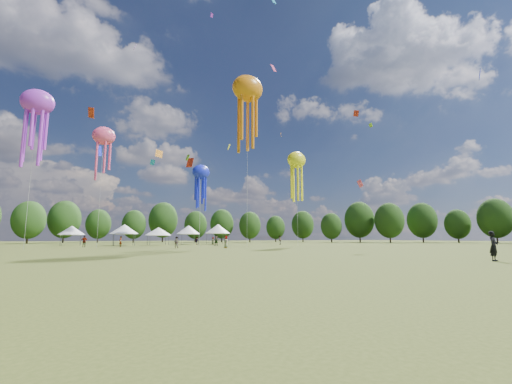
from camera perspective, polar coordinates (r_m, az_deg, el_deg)
name	(u,v)px	position (r m, az deg, el deg)	size (l,w,h in m)	color
ground	(376,263)	(20.43, 20.19, -11.58)	(300.00, 300.00, 0.00)	#384416
observer_main	(494,246)	(25.87, 35.96, -7.61)	(0.69, 0.45, 1.88)	black
spectator_near	(176,242)	(48.87, -13.68, -8.49)	(0.79, 0.62, 1.63)	gray
spectators_far	(208,241)	(63.77, -8.39, -8.37)	(38.22, 28.51, 1.91)	gray
festival_tents	(163,230)	(70.90, -15.89, -6.34)	(33.39, 9.26, 4.43)	#47474C
show_kites	(201,122)	(56.29, -9.45, 11.86)	(43.26, 11.62, 30.44)	#FB4A7B
small_kites	(187,85)	(66.32, -11.94, 17.69)	(67.16, 62.81, 46.88)	#FB4A7B
treeline	(152,215)	(77.75, -17.60, -3.83)	(201.57, 95.24, 13.43)	#38281C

